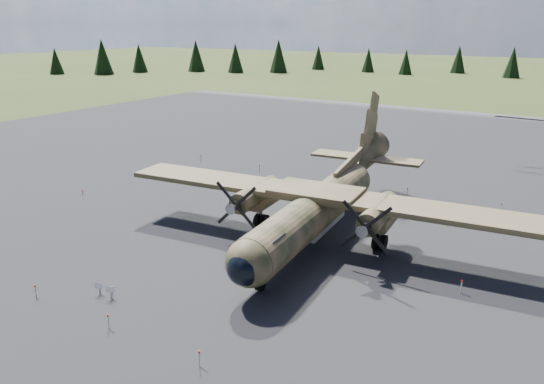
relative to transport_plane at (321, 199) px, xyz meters
The scene contains 7 objects.
ground 7.16m from the transport_plane, 146.69° to the right, with size 500.00×500.00×0.00m, color #495324.
apron 8.89m from the transport_plane, 130.65° to the left, with size 120.00×120.00×0.04m, color #515055.
transport_plane is the anchor object (origin of this frame).
info_placard_left 16.51m from the transport_plane, 114.61° to the right, with size 0.52×0.33×0.76m.
info_placard_right 16.14m from the transport_plane, 111.34° to the right, with size 0.54×0.34×0.79m.
barrier_fence 7.38m from the transport_plane, 148.24° to the right, with size 33.12×29.62×0.85m.
treeline 10.64m from the transport_plane, behind, with size 311.08×306.87×10.92m.
Camera 1 is at (21.78, -29.35, 15.02)m, focal length 35.00 mm.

